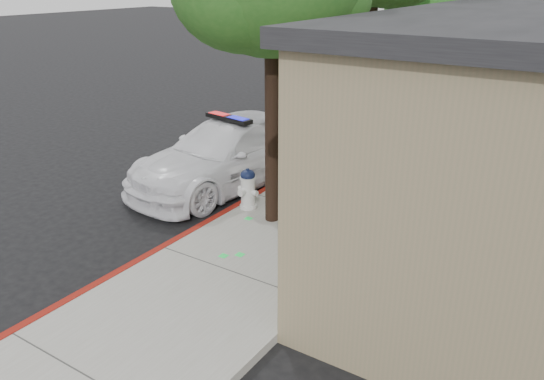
% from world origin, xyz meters
% --- Properties ---
extents(ground, '(120.00, 120.00, 0.00)m').
position_xyz_m(ground, '(0.00, 0.00, 0.00)').
color(ground, black).
rests_on(ground, ground).
extents(sidewalk, '(3.20, 60.00, 0.15)m').
position_xyz_m(sidewalk, '(1.60, 3.00, 0.07)').
color(sidewalk, gray).
rests_on(sidewalk, ground).
extents(red_curb, '(0.14, 60.00, 0.16)m').
position_xyz_m(red_curb, '(0.06, 3.00, 0.08)').
color(red_curb, maroon).
rests_on(red_curb, ground).
extents(police_car, '(3.07, 5.75, 1.71)m').
position_xyz_m(police_car, '(-1.07, 3.54, 0.80)').
color(police_car, white).
rests_on(police_car, ground).
extents(fire_hydrant, '(0.50, 0.44, 0.88)m').
position_xyz_m(fire_hydrant, '(0.35, 2.30, 0.59)').
color(fire_hydrant, silver).
rests_on(fire_hydrant, sidewalk).
extents(street_tree_far, '(2.75, 2.51, 4.75)m').
position_xyz_m(street_tree_far, '(0.95, 11.23, 3.72)').
color(street_tree_far, black).
rests_on(street_tree_far, sidewalk).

